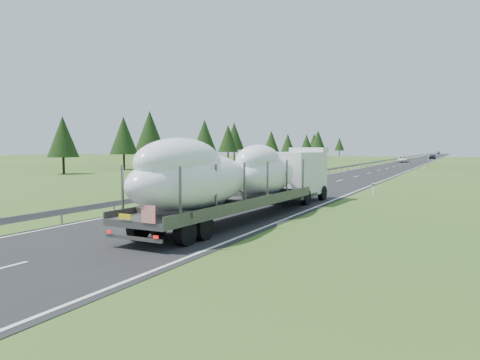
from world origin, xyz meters
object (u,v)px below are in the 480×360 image
at_px(highway_sign, 428,159).
at_px(boat_truck, 244,176).
at_px(distant_car_blue, 438,153).
at_px(distant_car_dark, 432,157).
at_px(distant_van, 403,159).

distance_m(highway_sign, boat_truck, 66.57).
bearing_deg(distant_car_blue, distant_car_dark, -88.95).
bearing_deg(boat_truck, highway_sign, 85.95).
distance_m(distant_van, distant_car_blue, 170.65).
distance_m(highway_sign, distant_car_blue, 210.29).
xyz_separation_m(highway_sign, distant_car_dark, (-4.46, 81.24, -1.00)).
bearing_deg(distant_van, boat_truck, -92.27).
bearing_deg(distant_car_blue, distant_van, -90.97).
distance_m(highway_sign, distant_car_dark, 81.37).
relative_size(highway_sign, distant_car_dark, 0.55).
distance_m(distant_van, distant_car_dark, 42.04).
xyz_separation_m(boat_truck, distant_van, (-4.20, 105.84, -1.54)).
bearing_deg(distant_car_dark, distant_van, -93.41).
relative_size(distant_car_dark, distant_car_blue, 1.00).
height_order(highway_sign, distant_van, highway_sign).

